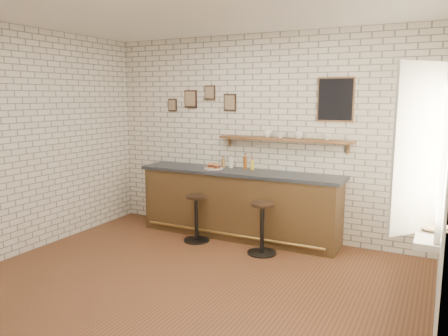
{
  "coord_description": "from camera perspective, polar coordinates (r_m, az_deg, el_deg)",
  "views": [
    {
      "loc": [
        2.47,
        -4.06,
        2.1
      ],
      "look_at": [
        -0.05,
        0.9,
        1.18
      ],
      "focal_mm": 35.0,
      "sensor_mm": 36.0,
      "label": 1
    }
  ],
  "objects": [
    {
      "name": "bar_stool_left",
      "position": [
        6.39,
        -3.64,
        -6.36
      ],
      "size": [
        0.38,
        0.38,
        0.68
      ],
      "color": "black",
      "rests_on": "ground"
    },
    {
      "name": "shelf_cup_b",
      "position": [
        6.35,
        7.43,
        4.3
      ],
      "size": [
        0.12,
        0.12,
        0.09
      ],
      "primitive_type": "imported",
      "rotation": [
        0.0,
        0.0,
        1.2
      ],
      "color": "white",
      "rests_on": "wall_shelf"
    },
    {
      "name": "back_wall_decor",
      "position": [
        6.44,
        6.67,
        8.87
      ],
      "size": [
        2.96,
        0.02,
        0.56
      ],
      "color": "black",
      "rests_on": "ground"
    },
    {
      "name": "wall_shelf",
      "position": [
        6.34,
        7.81,
        3.7
      ],
      "size": [
        2.0,
        0.18,
        0.18
      ],
      "color": "brown",
      "rests_on": "ground"
    },
    {
      "name": "shelf_cup_d",
      "position": [
        6.16,
        13.31,
        3.95
      ],
      "size": [
        0.11,
        0.11,
        0.08
      ],
      "primitive_type": "imported",
      "rotation": [
        0.0,
        0.0,
        0.28
      ],
      "color": "white",
      "rests_on": "wall_shelf"
    },
    {
      "name": "condiment_bottle_yellow",
      "position": [
        6.51,
        3.73,
        0.38
      ],
      "size": [
        0.05,
        0.05,
        0.17
      ],
      "color": "yellow",
      "rests_on": "bar_counter"
    },
    {
      "name": "book_lower",
      "position": [
        4.31,
        24.95,
        -7.08
      ],
      "size": [
        0.2,
        0.25,
        0.02
      ],
      "primitive_type": "imported",
      "rotation": [
        0.0,
        0.0,
        0.15
      ],
      "color": "tan",
      "rests_on": "window_sill"
    },
    {
      "name": "bitters_bottle_amber",
      "position": [
        6.56,
        2.77,
        0.71
      ],
      "size": [
        0.06,
        0.06,
        0.25
      ],
      "color": "#934817",
      "rests_on": "bar_counter"
    },
    {
      "name": "bitters_bottle_white",
      "position": [
        6.66,
        0.95,
        0.7
      ],
      "size": [
        0.05,
        0.05,
        0.2
      ],
      "color": "white",
      "rests_on": "bar_counter"
    },
    {
      "name": "ciabatta_sandwich",
      "position": [
        6.58,
        -1.29,
        0.33
      ],
      "size": [
        0.27,
        0.2,
        0.08
      ],
      "color": "#B77F4B",
      "rests_on": "sandwich_plate"
    },
    {
      "name": "casement_window",
      "position": [
        4.38,
        25.4,
        2.62
      ],
      "size": [
        0.4,
        1.3,
        1.56
      ],
      "color": "white",
      "rests_on": "ground"
    },
    {
      "name": "shelf_cup_c",
      "position": [
        6.26,
        9.75,
        4.26
      ],
      "size": [
        0.18,
        0.18,
        0.1
      ],
      "primitive_type": "imported",
      "rotation": [
        0.0,
        0.0,
        1.1
      ],
      "color": "white",
      "rests_on": "wall_shelf"
    },
    {
      "name": "ground",
      "position": [
        5.19,
        -4.1,
        -14.46
      ],
      "size": [
        5.0,
        5.0,
        0.0
      ],
      "primitive_type": "plane",
      "color": "brown",
      "rests_on": "ground"
    },
    {
      "name": "window_sill",
      "position": [
        4.52,
        25.28,
        -6.89
      ],
      "size": [
        0.2,
        1.35,
        0.06
      ],
      "color": "white",
      "rests_on": "ground"
    },
    {
      "name": "bar_counter",
      "position": [
        6.55,
        1.93,
        -4.68
      ],
      "size": [
        3.1,
        0.65,
        1.01
      ],
      "color": "#4F381D",
      "rests_on": "ground"
    },
    {
      "name": "book_upper",
      "position": [
        4.31,
        24.97,
        -6.81
      ],
      "size": [
        0.26,
        0.29,
        0.02
      ],
      "primitive_type": "imported",
      "rotation": [
        0.0,
        0.0,
        -0.47
      ],
      "color": "tan",
      "rests_on": "book_lower"
    },
    {
      "name": "bitters_bottle_brown",
      "position": [
        6.72,
        -0.11,
        0.7
      ],
      "size": [
        0.06,
        0.06,
        0.18
      ],
      "color": "brown",
      "rests_on": "bar_counter"
    },
    {
      "name": "potato_chips",
      "position": [
        6.59,
        -1.53,
        0.01
      ],
      "size": [
        0.27,
        0.18,
        0.0
      ],
      "color": "gold",
      "rests_on": "sandwich_plate"
    },
    {
      "name": "shelf_cup_a",
      "position": [
        6.41,
        5.75,
        4.45
      ],
      "size": [
        0.17,
        0.17,
        0.1
      ],
      "primitive_type": "imported",
      "rotation": [
        0.0,
        0.0,
        0.54
      ],
      "color": "white",
      "rests_on": "wall_shelf"
    },
    {
      "name": "sandwich_plate",
      "position": [
        6.59,
        -1.37,
        -0.06
      ],
      "size": [
        0.28,
        0.28,
        0.01
      ],
      "primitive_type": "cylinder",
      "color": "white",
      "rests_on": "bar_counter"
    },
    {
      "name": "bar_stool_right",
      "position": [
        5.89,
        5.01,
        -7.63
      ],
      "size": [
        0.41,
        0.41,
        0.7
      ],
      "color": "black",
      "rests_on": "ground"
    }
  ]
}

